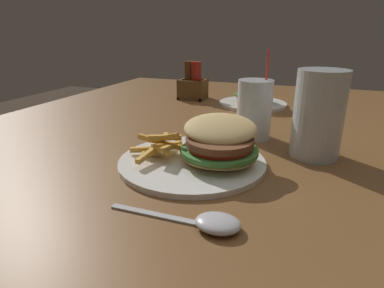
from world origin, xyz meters
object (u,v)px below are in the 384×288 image
Objects in this scene: spoon at (212,222)px; condiment_caddy at (193,85)px; juice_glass at (254,112)px; meal_plate_far at (254,96)px; meal_plate_near at (206,150)px; beer_glass at (318,117)px.

spoon is 0.81m from condiment_caddy.
juice_glass is at bearing -52.20° from condiment_caddy.
meal_plate_far is (-0.06, 0.34, -0.03)m from juice_glass.
meal_plate_near is at bearing -89.06° from meal_plate_far.
beer_glass is at bearing -64.54° from meal_plate_far.
meal_plate_near is 1.61× the size of beer_glass.
spoon is at bearing -110.69° from beer_glass.
condiment_caddy is at bearing 112.67° from meal_plate_near.
condiment_caddy is at bearing 133.62° from beer_glass.
meal_plate_near is 1.24× the size of meal_plate_far.
condiment_caddy is at bearing 171.61° from meal_plate_far.
beer_glass is 0.34m from spoon.
beer_glass is at bearing -28.39° from juice_glass.
beer_glass is (0.19, 0.12, 0.05)m from meal_plate_near.
meal_plate_near reaches higher than spoon.
juice_glass reaches higher than beer_glass.
spoon is at bearing -87.25° from juice_glass.
juice_glass reaches higher than meal_plate_far.
juice_glass is at bearing 151.61° from beer_glass.
spoon is 1.43× the size of condiment_caddy.
beer_glass is 0.61m from condiment_caddy.
meal_plate_far is 0.23m from condiment_caddy.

